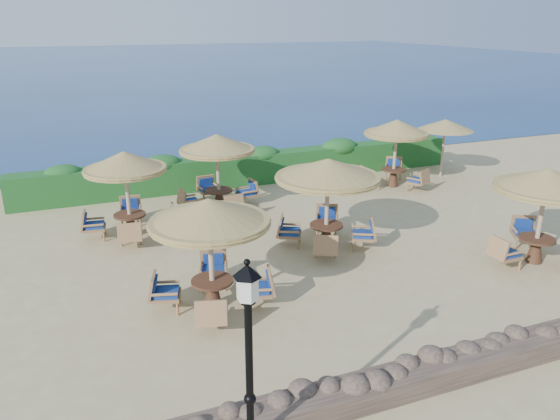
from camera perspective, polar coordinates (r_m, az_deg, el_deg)
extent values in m
plane|color=tan|center=(15.92, 5.41, -4.07)|extent=(120.00, 120.00, 0.00)
plane|color=navy|center=(83.45, -17.67, 14.23)|extent=(160.00, 160.00, 0.00)
cube|color=#17491D|center=(22.00, -3.09, 4.33)|extent=(18.00, 0.90, 1.20)
cube|color=brown|center=(11.35, 20.26, -14.48)|extent=(15.00, 0.65, 0.44)
cylinder|color=black|center=(8.02, -3.20, -17.14)|extent=(0.11, 0.11, 2.40)
cylinder|color=silver|center=(7.26, -3.42, -8.04)|extent=(0.30, 0.30, 0.36)
cone|color=black|center=(7.15, -3.45, -6.33)|extent=(0.40, 0.40, 0.18)
cylinder|color=tan|center=(23.85, 16.66, 5.97)|extent=(0.10, 0.10, 2.20)
cone|color=olive|center=(23.64, 16.91, 8.52)|extent=(2.30, 2.30, 0.45)
cylinder|color=tan|center=(12.37, -7.20, -5.21)|extent=(0.12, 0.12, 2.40)
cone|color=olive|center=(11.92, -7.43, -0.05)|extent=(2.72, 2.72, 0.55)
cylinder|color=olive|center=(12.02, -7.38, -1.31)|extent=(2.66, 2.66, 0.14)
cylinder|color=#4C2C1B|center=(12.59, -7.10, -7.36)|extent=(0.96, 0.96, 0.06)
cone|color=#4C2C1B|center=(12.75, -7.03, -8.77)|extent=(0.44, 0.44, 0.64)
cylinder|color=tan|center=(15.61, 4.93, 0.19)|extent=(0.12, 0.12, 2.40)
cone|color=olive|center=(15.26, 5.05, 4.38)|extent=(3.01, 3.01, 0.55)
cylinder|color=olive|center=(15.33, 5.02, 3.37)|extent=(2.95, 2.95, 0.14)
cylinder|color=#4C2C1B|center=(15.78, 4.87, -1.59)|extent=(0.96, 0.96, 0.06)
cone|color=#4C2C1B|center=(15.91, 4.84, -2.76)|extent=(0.44, 0.44, 0.64)
cylinder|color=tan|center=(16.16, 25.54, -1.03)|extent=(0.12, 0.12, 2.40)
cone|color=olive|center=(15.82, 26.16, 2.98)|extent=(2.68, 2.68, 0.55)
cylinder|color=olive|center=(15.90, 26.01, 2.01)|extent=(2.63, 2.63, 0.14)
cylinder|color=#4C2C1B|center=(16.33, 25.28, -2.74)|extent=(0.96, 0.96, 0.06)
cone|color=#4C2C1B|center=(16.46, 25.11, -3.87)|extent=(0.44, 0.44, 0.64)
cylinder|color=tan|center=(17.00, -15.59, 1.16)|extent=(0.12, 0.12, 2.40)
cone|color=olive|center=(16.68, -15.95, 5.01)|extent=(2.45, 2.45, 0.55)
cylinder|color=olive|center=(16.75, -15.87, 4.08)|extent=(2.40, 2.40, 0.14)
cylinder|color=#4C2C1B|center=(17.16, -15.43, -0.49)|extent=(0.96, 0.96, 0.06)
cone|color=#4C2C1B|center=(17.28, -15.33, -1.58)|extent=(0.44, 0.44, 0.64)
cylinder|color=tan|center=(18.87, -6.48, 3.56)|extent=(0.12, 0.12, 2.40)
cone|color=olive|center=(18.58, -6.61, 7.06)|extent=(2.58, 2.58, 0.55)
cylinder|color=olive|center=(18.65, -6.58, 6.22)|extent=(2.53, 2.53, 0.14)
cylinder|color=#4C2C1B|center=(19.02, -6.42, 2.05)|extent=(0.96, 0.96, 0.06)
cone|color=#4C2C1B|center=(19.12, -6.38, 1.05)|extent=(0.44, 0.44, 0.64)
cylinder|color=tan|center=(21.89, 11.90, 5.48)|extent=(0.12, 0.12, 2.40)
cone|color=olive|center=(21.64, 12.12, 8.51)|extent=(2.51, 2.51, 0.55)
cylinder|color=olive|center=(21.70, 12.06, 7.79)|extent=(2.46, 2.46, 0.14)
cylinder|color=#4C2C1B|center=(22.02, 11.81, 4.17)|extent=(0.96, 0.96, 0.06)
cone|color=#4C2C1B|center=(22.11, 11.74, 3.30)|extent=(0.44, 0.44, 0.64)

